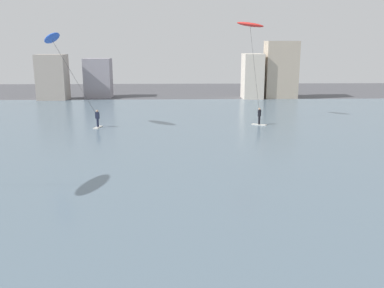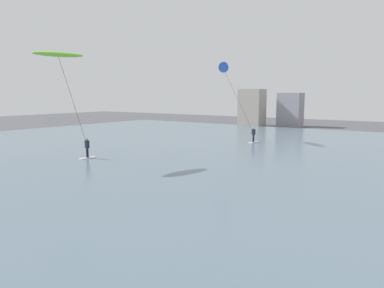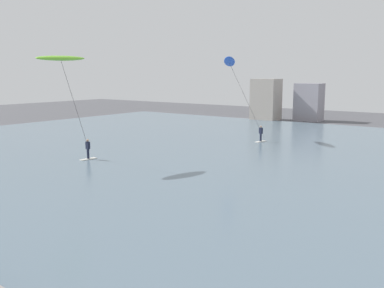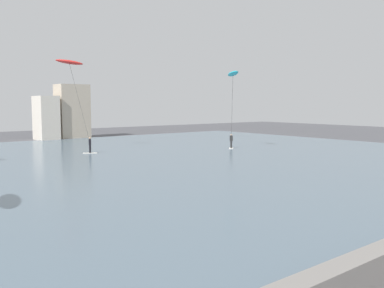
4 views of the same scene
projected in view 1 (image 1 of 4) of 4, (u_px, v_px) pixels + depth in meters
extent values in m
cube|color=slate|center=(181.00, 144.00, 33.24)|extent=(84.00, 52.00, 0.10)
cube|color=#A89E93|center=(52.00, 77.00, 57.79)|extent=(3.88, 3.09, 6.17)
cube|color=gray|center=(98.00, 78.00, 60.58)|extent=(3.75, 2.82, 5.53)
cube|color=beige|center=(252.00, 76.00, 59.25)|extent=(2.67, 3.94, 6.22)
cube|color=#B7A893|center=(281.00, 70.00, 59.42)|extent=(4.41, 3.29, 7.94)
cube|color=silver|center=(98.00, 127.00, 39.26)|extent=(0.68, 1.46, 0.06)
cylinder|color=#191E33|center=(98.00, 123.00, 39.16)|extent=(0.20, 0.20, 0.78)
cube|color=#191E33|center=(97.00, 115.00, 39.00)|extent=(0.37, 0.28, 0.60)
sphere|color=tan|center=(97.00, 111.00, 38.91)|extent=(0.20, 0.20, 0.20)
cylinder|color=#333333|center=(75.00, 79.00, 37.86)|extent=(3.46, 0.66, 6.80)
ellipsoid|color=blue|center=(52.00, 38.00, 36.67)|extent=(2.64, 3.53, 1.20)
cube|color=silver|center=(259.00, 125.00, 40.52)|extent=(1.44, 1.07, 0.06)
cylinder|color=black|center=(259.00, 120.00, 40.42)|extent=(0.20, 0.20, 0.78)
cube|color=black|center=(259.00, 113.00, 40.26)|extent=(0.36, 0.40, 0.60)
sphere|color=tan|center=(260.00, 109.00, 40.16)|extent=(0.20, 0.20, 0.20)
cylinder|color=#333333|center=(255.00, 69.00, 40.85)|extent=(0.67, 3.19, 8.13)
ellipsoid|color=red|center=(250.00, 25.00, 41.38)|extent=(2.90, 2.24, 0.87)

